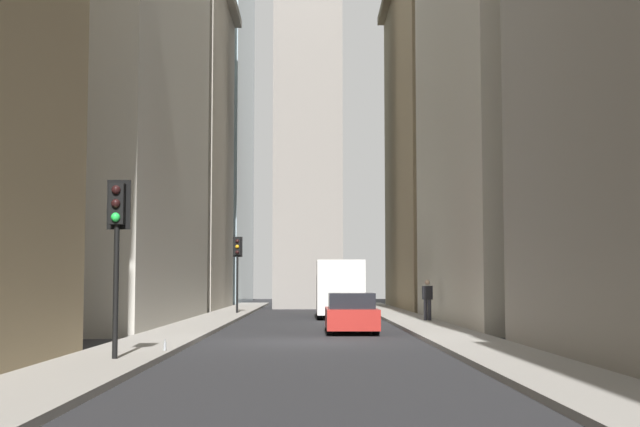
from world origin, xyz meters
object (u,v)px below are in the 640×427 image
traffic_light_midblock (237,257)px  pedestrian (427,298)px  discarded_bottle (165,346)px  delivery_truck (339,289)px  traffic_light_foreground (117,226)px  sedan_red (351,314)px

traffic_light_midblock → pedestrian: size_ratio=2.35×
traffic_light_midblock → discarded_bottle: (-26.45, -0.45, -2.92)m
traffic_light_midblock → pedestrian: traffic_light_midblock is taller
delivery_truck → traffic_light_midblock: 6.71m
pedestrian → discarded_bottle: bearing=153.1°
pedestrian → discarded_bottle: size_ratio=6.49×
delivery_truck → discarded_bottle: delivery_truck is taller
traffic_light_foreground → sedan_red: bearing=-25.2°
traffic_light_midblock → discarded_bottle: size_ratio=15.25×
traffic_light_midblock → discarded_bottle: 26.62m
sedan_red → pedestrian: size_ratio=2.45×
traffic_light_foreground → traffic_light_midblock: (28.76, -0.26, 0.15)m
delivery_truck → traffic_light_foreground: traffic_light_foreground is taller
delivery_truck → traffic_light_foreground: size_ratio=1.65×
traffic_light_foreground → traffic_light_midblock: 28.76m
sedan_red → traffic_light_foreground: bearing=154.8°
delivery_truck → sedan_red: (-13.12, 0.00, -0.80)m
traffic_light_foreground → delivery_truck: bearing=-12.7°
pedestrian → discarded_bottle: 19.05m
traffic_light_midblock → traffic_light_foreground: bearing=179.5°
discarded_bottle → sedan_red: bearing=-27.0°
delivery_truck → sedan_red: 13.14m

